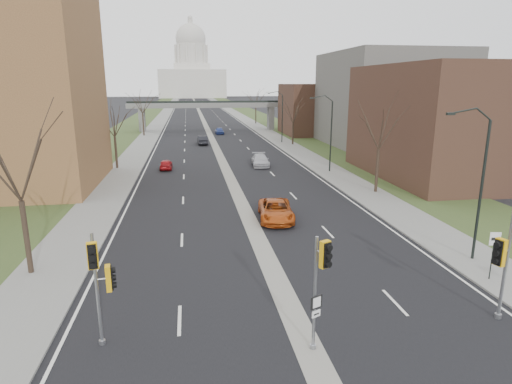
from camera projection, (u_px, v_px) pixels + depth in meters
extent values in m
plane|color=black|center=(303.00, 336.00, 17.45)|extent=(700.00, 700.00, 0.00)
cube|color=black|center=(199.00, 111.00, 161.08)|extent=(20.00, 600.00, 0.01)
cube|color=gray|center=(199.00, 111.00, 161.08)|extent=(1.20, 600.00, 0.02)
cube|color=gray|center=(231.00, 111.00, 162.88)|extent=(4.00, 600.00, 0.12)
cube|color=gray|center=(167.00, 111.00, 159.25)|extent=(4.00, 600.00, 0.12)
cube|color=#2F431F|center=(246.00, 111.00, 163.78)|extent=(8.00, 600.00, 0.10)
cube|color=#2F431F|center=(150.00, 112.00, 158.35)|extent=(8.00, 600.00, 0.10)
cube|color=#4C2E23|center=(451.00, 122.00, 46.41)|extent=(16.00, 20.00, 12.00)
cube|color=#63615A|center=(388.00, 100.00, 69.63)|extent=(18.00, 22.00, 15.00)
cube|color=#4C2E23|center=(319.00, 109.00, 86.57)|extent=(14.00, 14.00, 10.00)
cube|color=slate|center=(142.00, 120.00, 91.32)|extent=(1.20, 2.50, 5.00)
cube|color=slate|center=(271.00, 118.00, 95.55)|extent=(1.20, 2.50, 5.00)
cube|color=slate|center=(207.00, 105.00, 92.70)|extent=(34.00, 3.00, 1.00)
cube|color=black|center=(207.00, 102.00, 92.53)|extent=(34.00, 0.15, 0.50)
cube|color=silver|center=(192.00, 84.00, 321.40)|extent=(48.00, 42.00, 20.00)
cube|color=silver|center=(192.00, 67.00, 318.45)|extent=(26.00, 26.00, 5.00)
cylinder|color=silver|center=(191.00, 55.00, 316.24)|extent=(22.00, 22.00, 14.00)
sphere|color=silver|center=(191.00, 39.00, 313.54)|extent=(22.00, 22.00, 22.00)
cylinder|color=silver|center=(190.00, 22.00, 310.71)|extent=(3.60, 3.60, 4.50)
cylinder|color=black|center=(481.00, 192.00, 23.97)|extent=(0.16, 0.16, 8.00)
cube|color=black|center=(452.00, 114.00, 22.55)|extent=(0.45, 0.18, 0.14)
cylinder|color=black|center=(331.00, 137.00, 48.86)|extent=(0.16, 0.16, 8.00)
cube|color=black|center=(313.00, 98.00, 47.45)|extent=(0.45, 0.18, 0.14)
cylinder|color=black|center=(282.00, 119.00, 73.76)|extent=(0.16, 0.16, 8.00)
cube|color=black|center=(269.00, 93.00, 72.34)|extent=(0.45, 0.18, 0.14)
cylinder|color=#382B21|center=(26.00, 237.00, 22.63)|extent=(0.28, 0.28, 4.00)
cylinder|color=#382B21|center=(116.00, 152.00, 51.38)|extent=(0.28, 0.28, 3.75)
cylinder|color=#382B21|center=(143.00, 125.00, 83.88)|extent=(0.28, 0.28, 4.25)
cylinder|color=#382B21|center=(377.00, 171.00, 39.96)|extent=(0.28, 0.28, 4.00)
cylinder|color=#382B21|center=(293.00, 134.00, 71.62)|extent=(0.28, 0.28, 3.50)
cylinder|color=#382B21|center=(256.00, 115.00, 109.83)|extent=(0.28, 0.28, 4.25)
cylinder|color=gray|center=(97.00, 290.00, 16.36)|extent=(0.13, 0.13, 4.66)
cylinder|color=gray|center=(102.00, 342.00, 16.91)|extent=(0.25, 0.25, 0.18)
cube|color=#DDA10D|center=(93.00, 256.00, 15.55)|extent=(0.43, 0.41, 1.03)
cube|color=#DDA10D|center=(108.00, 278.00, 16.38)|extent=(0.41, 0.43, 1.03)
cylinder|color=gray|center=(315.00, 295.00, 16.07)|extent=(0.12, 0.12, 4.63)
cylinder|color=gray|center=(313.00, 347.00, 16.62)|extent=(0.25, 0.25, 0.18)
cube|color=#DDA10D|center=(325.00, 254.00, 15.28)|extent=(0.49, 0.48, 1.02)
cube|color=black|center=(315.00, 301.00, 16.14)|extent=(0.50, 0.26, 0.53)
cube|color=silver|center=(314.00, 313.00, 16.26)|extent=(0.38, 0.20, 0.27)
cylinder|color=gray|center=(506.00, 261.00, 18.16)|extent=(0.14, 0.14, 5.36)
cylinder|color=gray|center=(498.00, 316.00, 18.79)|extent=(0.29, 0.29, 0.21)
cube|color=#DDA10D|center=(500.00, 252.00, 17.82)|extent=(0.52, 0.53, 1.19)
cylinder|color=black|center=(492.00, 259.00, 22.06)|extent=(0.06, 0.06, 2.22)
cube|color=silver|center=(495.00, 239.00, 21.79)|extent=(0.55, 0.13, 0.71)
imported|color=maroon|center=(166.00, 164.00, 51.44)|extent=(1.45, 3.58, 1.22)
imported|color=black|center=(202.00, 140.00, 72.55)|extent=(1.77, 4.54, 1.47)
imported|color=#B24813|center=(276.00, 210.00, 32.25)|extent=(3.04, 5.58, 1.48)
imported|color=#AEB0B6|center=(260.00, 160.00, 53.50)|extent=(2.36, 5.10, 1.44)
imported|color=navy|center=(219.00, 131.00, 87.52)|extent=(1.70, 3.99, 1.35)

